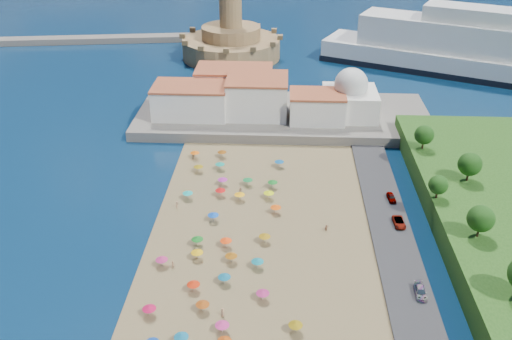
{
  "coord_description": "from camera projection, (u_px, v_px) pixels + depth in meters",
  "views": [
    {
      "loc": [
        9.99,
        -91.54,
        70.59
      ],
      "look_at": [
        4.0,
        25.0,
        8.0
      ],
      "focal_mm": 40.0,
      "sensor_mm": 36.0,
      "label": 1
    }
  ],
  "objects": [
    {
      "name": "ground",
      "position": [
        230.0,
        263.0,
        114.38
      ],
      "size": [
        700.0,
        700.0,
        0.0
      ],
      "primitive_type": "plane",
      "color": "#071938",
      "rests_on": "ground"
    },
    {
      "name": "terrace",
      "position": [
        283.0,
        116.0,
        177.47
      ],
      "size": [
        90.0,
        36.0,
        3.0
      ],
      "primitive_type": "cube",
      "color": "#59544C",
      "rests_on": "ground"
    },
    {
      "name": "jetty",
      "position": [
        224.0,
        79.0,
        209.41
      ],
      "size": [
        18.0,
        70.0,
        2.4
      ],
      "primitive_type": "cube",
      "color": "#59544C",
      "rests_on": "ground"
    },
    {
      "name": "breakwater",
      "position": [
        15.0,
        41.0,
        253.4
      ],
      "size": [
        199.03,
        34.77,
        2.6
      ],
      "primitive_type": "cube",
      "rotation": [
        0.0,
        0.0,
        0.14
      ],
      "color": "#59544C",
      "rests_on": "ground"
    },
    {
      "name": "waterfront_buildings",
      "position": [
        241.0,
        95.0,
        175.61
      ],
      "size": [
        57.0,
        29.0,
        11.0
      ],
      "color": "silver",
      "rests_on": "terrace"
    },
    {
      "name": "domed_building",
      "position": [
        350.0,
        97.0,
        171.27
      ],
      "size": [
        16.0,
        16.0,
        15.0
      ],
      "color": "silver",
      "rests_on": "terrace"
    },
    {
      "name": "fortress",
      "position": [
        231.0,
        42.0,
        233.22
      ],
      "size": [
        40.0,
        40.0,
        32.4
      ],
      "color": "#A38451",
      "rests_on": "ground"
    },
    {
      "name": "cruise_ship",
      "position": [
        511.0,
        56.0,
        207.57
      ],
      "size": [
        136.93,
        78.12,
        30.83
      ],
      "color": "black",
      "rests_on": "ground"
    },
    {
      "name": "beach_parasols",
      "position": [
        217.0,
        292.0,
        103.49
      ],
      "size": [
        31.67,
        116.1,
        2.2
      ],
      "color": "gray",
      "rests_on": "beach"
    },
    {
      "name": "beachgoers",
      "position": [
        212.0,
        271.0,
        110.33
      ],
      "size": [
        38.13,
        103.8,
        1.85
      ],
      "color": "tan",
      "rests_on": "beach"
    },
    {
      "name": "parked_cars",
      "position": [
        415.0,
        274.0,
        109.14
      ],
      "size": [
        2.61,
        74.1,
        1.44
      ],
      "color": "gray",
      "rests_on": "promenade"
    },
    {
      "name": "hillside_trees",
      "position": [
        498.0,
        250.0,
        101.3
      ],
      "size": [
        13.74,
        107.97,
        8.13
      ],
      "color": "#382314",
      "rests_on": "hillside"
    }
  ]
}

